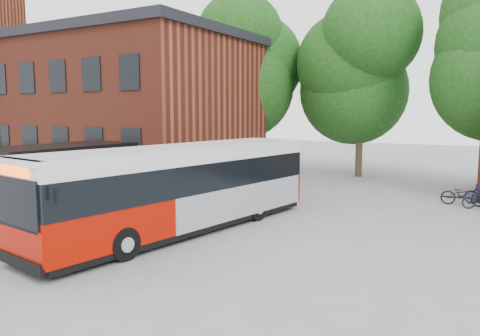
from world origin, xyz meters
The scene contains 7 objects.
ground centered at (0.00, 0.00, 0.00)m, with size 100.00×100.00×0.00m, color gray.
station_building centered at (-13.00, 9.00, 4.25)m, with size 18.40×10.40×8.50m, color maroon, non-canonical shape.
bus_shelter centered at (-4.50, -1.00, 1.45)m, with size 3.60×7.00×2.90m, color black, non-canonical shape.
tree_0 centered at (-6.00, 16.00, 5.50)m, with size 7.92×7.92×11.00m, color #143D10, non-canonical shape.
tree_1 centered at (1.00, 17.00, 5.20)m, with size 7.92×7.92×10.40m, color #143D10, non-canonical shape.
city_bus centered at (-0.30, 0.52, 1.45)m, with size 2.43×11.40×2.90m, color #AA0C00, non-canonical shape.
bicycle_0 centered at (7.55, 10.08, 0.48)m, with size 0.63×1.81×0.95m, color black.
Camera 1 is at (9.16, -11.96, 4.02)m, focal length 35.00 mm.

